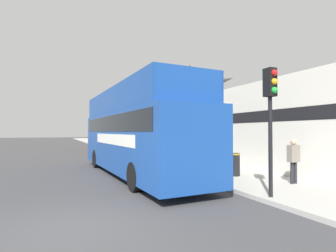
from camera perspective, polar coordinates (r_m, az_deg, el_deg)
The scene contains 12 objects.
ground_plane at distance 26.99m, azimuth -23.17°, elevation -5.51°, with size 144.00×144.00×0.00m, color #3D3D3F.
sidewalk at distance 25.11m, azimuth -6.77°, elevation -5.77°, with size 3.63×108.00×0.14m.
pub_white_frontage at distance 17.43m, azimuth 20.58°, elevation -0.47°, with size 6.01×13.68×4.54m.
brick_terrace_rear at distance 33.57m, azimuth -2.59°, elevation 2.35°, with size 6.00×22.05×8.30m.
tour_bus at distance 12.70m, azimuth -7.45°, elevation -2.11°, with size 2.93×11.26×4.05m.
parked_car_ahead_of_bus at distance 22.05m, azimuth -12.35°, elevation -4.78°, with size 2.07×4.54×1.44m.
pedestrian_nearest at distance 10.86m, azimuth 25.65°, elevation -6.05°, with size 0.43×0.24×1.65m.
pedestrian_second at distance 11.79m, azimuth 10.03°, elevation -6.06°, with size 0.41×0.22×1.55m.
traffic_signal at distance 8.39m, azimuth 21.46°, elevation 4.80°, with size 0.28×0.42×3.83m.
lamp_post_nearest at distance 12.58m, azimuth 4.77°, elevation 5.91°, with size 0.35×0.35×5.11m.
lamp_post_second at distance 19.12m, azimuth -5.25°, elevation 2.82°, with size 0.35×0.35×4.75m.
litter_bin at distance 11.94m, azimuth 14.33°, elevation -7.96°, with size 0.48×0.48×0.99m.
Camera 1 is at (-0.43, -5.90, 2.08)m, focal length 28.00 mm.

